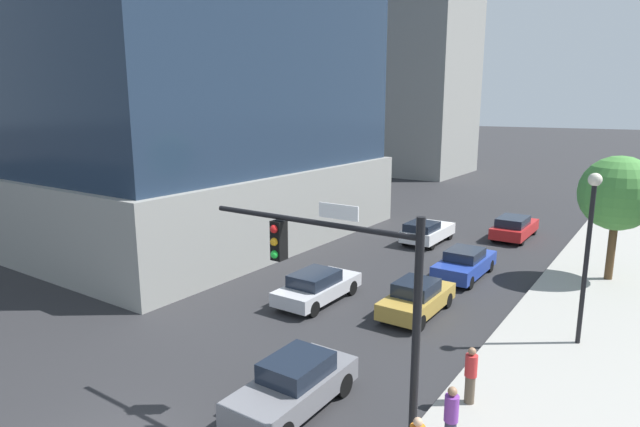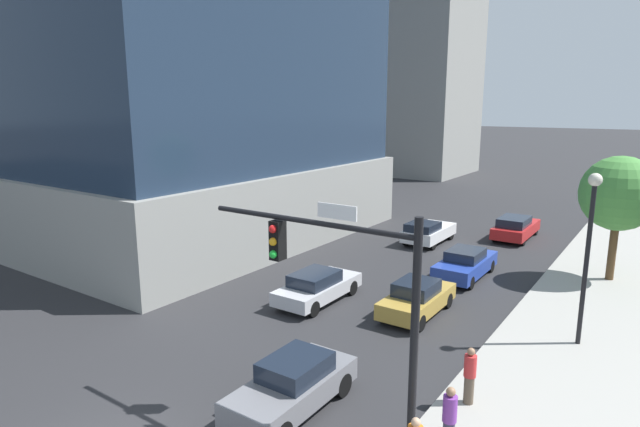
{
  "view_description": "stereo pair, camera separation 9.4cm",
  "coord_description": "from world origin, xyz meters",
  "px_view_note": "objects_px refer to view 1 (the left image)",
  "views": [
    {
      "loc": [
        10.32,
        -6.06,
        8.33
      ],
      "look_at": [
        -0.91,
        10.38,
        4.17
      ],
      "focal_mm": 29.4,
      "sensor_mm": 36.0,
      "label": 1
    },
    {
      "loc": [
        10.39,
        -6.01,
        8.33
      ],
      "look_at": [
        -0.91,
        10.38,
        4.17
      ],
      "focal_mm": 29.4,
      "sensor_mm": 36.0,
      "label": 2
    }
  ],
  "objects_px": {
    "construction_building": "(417,9)",
    "street_tree": "(618,194)",
    "car_silver": "(317,286)",
    "pedestrian_purple_shirt": "(451,419)",
    "car_red": "(514,227)",
    "car_white": "(427,231)",
    "car_gold": "(417,298)",
    "pedestrian_red_shirt": "(471,375)",
    "street_lamp": "(589,235)",
    "car_blue": "(465,263)",
    "traffic_light_pole": "(345,277)",
    "car_gray": "(294,385)"
  },
  "relations": [
    {
      "from": "car_white",
      "to": "car_blue",
      "type": "bearing_deg",
      "value": -50.6
    },
    {
      "from": "traffic_light_pole",
      "to": "street_tree",
      "type": "distance_m",
      "value": 17.68
    },
    {
      "from": "pedestrian_red_shirt",
      "to": "pedestrian_purple_shirt",
      "type": "height_order",
      "value": "pedestrian_purple_shirt"
    },
    {
      "from": "car_red",
      "to": "pedestrian_red_shirt",
      "type": "distance_m",
      "value": 20.54
    },
    {
      "from": "construction_building",
      "to": "car_white",
      "type": "bearing_deg",
      "value": -63.89
    },
    {
      "from": "car_red",
      "to": "traffic_light_pole",
      "type": "bearing_deg",
      "value": -85.88
    },
    {
      "from": "car_white",
      "to": "pedestrian_purple_shirt",
      "type": "bearing_deg",
      "value": -65.41
    },
    {
      "from": "traffic_light_pole",
      "to": "car_silver",
      "type": "bearing_deg",
      "value": 128.82
    },
    {
      "from": "car_white",
      "to": "car_gold",
      "type": "bearing_deg",
      "value": -68.91
    },
    {
      "from": "car_red",
      "to": "pedestrian_purple_shirt",
      "type": "bearing_deg",
      "value": -79.22
    },
    {
      "from": "street_lamp",
      "to": "construction_building",
      "type": "bearing_deg",
      "value": 121.44
    },
    {
      "from": "car_blue",
      "to": "car_red",
      "type": "height_order",
      "value": "car_red"
    },
    {
      "from": "pedestrian_red_shirt",
      "to": "car_red",
      "type": "bearing_deg",
      "value": 101.14
    },
    {
      "from": "car_gold",
      "to": "car_blue",
      "type": "bearing_deg",
      "value": 90.0
    },
    {
      "from": "car_silver",
      "to": "pedestrian_purple_shirt",
      "type": "height_order",
      "value": "pedestrian_purple_shirt"
    },
    {
      "from": "street_lamp",
      "to": "car_gray",
      "type": "height_order",
      "value": "street_lamp"
    },
    {
      "from": "street_tree",
      "to": "car_blue",
      "type": "relative_size",
      "value": 1.3
    },
    {
      "from": "traffic_light_pole",
      "to": "car_blue",
      "type": "bearing_deg",
      "value": 96.81
    },
    {
      "from": "car_silver",
      "to": "pedestrian_red_shirt",
      "type": "bearing_deg",
      "value": -27.51
    },
    {
      "from": "car_white",
      "to": "car_gold",
      "type": "height_order",
      "value": "car_gold"
    },
    {
      "from": "car_gray",
      "to": "car_white",
      "type": "distance_m",
      "value": 19.28
    },
    {
      "from": "traffic_light_pole",
      "to": "car_gold",
      "type": "bearing_deg",
      "value": 101.36
    },
    {
      "from": "street_lamp",
      "to": "car_silver",
      "type": "bearing_deg",
      "value": -170.72
    },
    {
      "from": "car_white",
      "to": "pedestrian_red_shirt",
      "type": "bearing_deg",
      "value": -63.19
    },
    {
      "from": "car_blue",
      "to": "car_gold",
      "type": "xyz_separation_m",
      "value": [
        0.0,
        -5.65,
        -0.01
      ]
    },
    {
      "from": "street_lamp",
      "to": "car_gold",
      "type": "bearing_deg",
      "value": -175.02
    },
    {
      "from": "pedestrian_red_shirt",
      "to": "pedestrian_purple_shirt",
      "type": "bearing_deg",
      "value": -82.29
    },
    {
      "from": "construction_building",
      "to": "pedestrian_red_shirt",
      "type": "bearing_deg",
      "value": -63.65
    },
    {
      "from": "car_gold",
      "to": "pedestrian_purple_shirt",
      "type": "height_order",
      "value": "pedestrian_purple_shirt"
    },
    {
      "from": "street_lamp",
      "to": "pedestrian_purple_shirt",
      "type": "xyz_separation_m",
      "value": [
        -1.57,
        -8.2,
        -3.03
      ]
    },
    {
      "from": "street_tree",
      "to": "pedestrian_purple_shirt",
      "type": "relative_size",
      "value": 3.44
    },
    {
      "from": "car_blue",
      "to": "pedestrian_purple_shirt",
      "type": "relative_size",
      "value": 2.64
    },
    {
      "from": "street_tree",
      "to": "car_white",
      "type": "height_order",
      "value": "street_tree"
    },
    {
      "from": "car_silver",
      "to": "pedestrian_purple_shirt",
      "type": "bearing_deg",
      "value": -38.06
    },
    {
      "from": "pedestrian_purple_shirt",
      "to": "car_silver",
      "type": "bearing_deg",
      "value": 141.94
    },
    {
      "from": "street_tree",
      "to": "pedestrian_purple_shirt",
      "type": "height_order",
      "value": "street_tree"
    },
    {
      "from": "traffic_light_pole",
      "to": "car_red",
      "type": "distance_m",
      "value": 23.45
    },
    {
      "from": "car_white",
      "to": "car_red",
      "type": "height_order",
      "value": "car_red"
    },
    {
      "from": "construction_building",
      "to": "car_blue",
      "type": "height_order",
      "value": "construction_building"
    },
    {
      "from": "construction_building",
      "to": "car_blue",
      "type": "relative_size",
      "value": 9.75
    },
    {
      "from": "traffic_light_pole",
      "to": "car_gray",
      "type": "height_order",
      "value": "traffic_light_pole"
    },
    {
      "from": "car_gray",
      "to": "car_gold",
      "type": "bearing_deg",
      "value": 90.0
    },
    {
      "from": "car_red",
      "to": "car_gold",
      "type": "relative_size",
      "value": 1.15
    },
    {
      "from": "construction_building",
      "to": "car_red",
      "type": "distance_m",
      "value": 38.01
    },
    {
      "from": "car_silver",
      "to": "car_blue",
      "type": "distance_m",
      "value": 7.92
    },
    {
      "from": "car_blue",
      "to": "pedestrian_purple_shirt",
      "type": "distance_m",
      "value": 14.03
    },
    {
      "from": "car_silver",
      "to": "car_gray",
      "type": "height_order",
      "value": "car_gray"
    },
    {
      "from": "construction_building",
      "to": "street_tree",
      "type": "bearing_deg",
      "value": -52.46
    },
    {
      "from": "car_silver",
      "to": "car_blue",
      "type": "xyz_separation_m",
      "value": [
        4.11,
        6.77,
        0.01
      ]
    },
    {
      "from": "street_tree",
      "to": "car_red",
      "type": "height_order",
      "value": "street_tree"
    }
  ]
}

